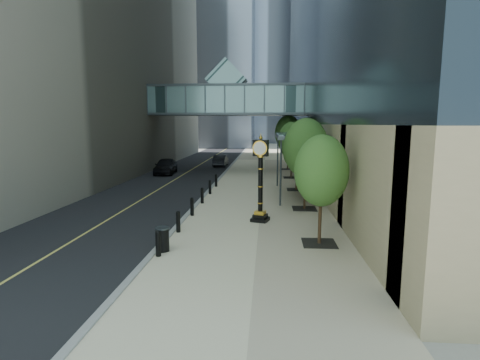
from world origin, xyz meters
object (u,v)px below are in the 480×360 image
object	(u,v)px
street_clock	(260,185)
trash_bin	(163,240)
pedestrian	(313,186)
car_near	(166,166)
car_far	(221,161)

from	to	relation	value
street_clock	trash_bin	bearing A→B (deg)	-109.77
pedestrian	car_near	size ratio (longest dim) A/B	0.35
trash_bin	car_far	distance (m)	30.28
trash_bin	pedestrian	world-z (taller)	pedestrian
street_clock	car_near	bearing A→B (deg)	136.47
pedestrian	car_far	xyz separation A→B (m)	(-8.70, 19.02, -0.20)
trash_bin	car_far	xyz separation A→B (m)	(-1.50, 30.24, 0.19)
trash_bin	car_near	world-z (taller)	car_near
car_near	trash_bin	bearing A→B (deg)	-79.83
street_clock	car_far	bearing A→B (deg)	119.36
car_near	car_far	world-z (taller)	car_near
pedestrian	car_near	distance (m)	17.83
street_clock	trash_bin	xyz separation A→B (m)	(-3.75, -4.89, -1.44)
street_clock	car_far	world-z (taller)	street_clock
trash_bin	pedestrian	size ratio (longest dim) A/B	0.54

